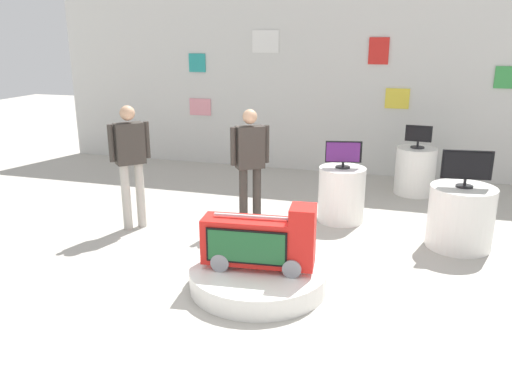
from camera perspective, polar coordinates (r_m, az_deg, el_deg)
name	(u,v)px	position (r m, az deg, el deg)	size (l,w,h in m)	color
ground_plane	(262,286)	(5.61, 0.69, -10.45)	(30.00, 30.00, 0.00)	#B2ADA3
back_wall_display	(336,87)	(10.00, 8.91, 11.50)	(11.51, 0.13, 3.30)	silver
main_display_pedestal	(258,277)	(5.56, 0.26, -9.44)	(1.47, 1.47, 0.22)	white
novelty_firetruck_tv	(260,242)	(5.38, 0.50, -5.59)	(1.20, 0.47, 0.71)	gray
display_pedestal_left_rear	(460,217)	(6.95, 21.77, -2.61)	(0.80, 0.80, 0.79)	white
tv_on_left_rear	(467,167)	(6.77, 22.37, 2.60)	(0.60, 0.21, 0.46)	black
display_pedestal_center_rear	(341,194)	(7.46, 9.47, -0.27)	(0.66, 0.66, 0.79)	white
tv_on_center_rear	(343,154)	(7.31, 9.68, 4.23)	(0.50, 0.21, 0.38)	black
display_pedestal_right_rear	(415,171)	(9.05, 17.27, 2.25)	(0.66, 0.66, 0.79)	white
tv_on_right_rear	(418,136)	(8.92, 17.60, 5.96)	(0.43, 0.22, 0.37)	black
shopper_browsing_near_truck	(131,158)	(7.13, -13.77, 3.72)	(0.42, 0.42, 1.71)	#B2ADA3
shopper_browsing_rear	(250,158)	(7.10, -0.67, 3.75)	(0.47, 0.38, 1.63)	#38332D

